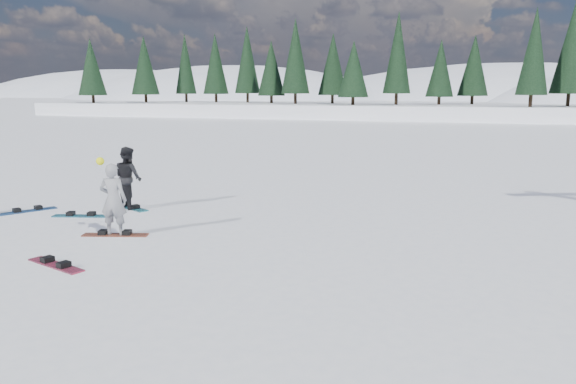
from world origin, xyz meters
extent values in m
plane|color=white|center=(0.00, 0.00, 0.00)|extent=(420.00, 420.00, 0.00)
cube|color=white|center=(0.00, 55.00, -1.00)|extent=(90.00, 14.00, 5.00)
ellipsoid|color=white|center=(-70.00, 170.00, -13.61)|extent=(143.00, 110.00, 49.50)
ellipsoid|color=white|center=(20.00, 200.00, -14.63)|extent=(182.00, 140.00, 53.20)
ellipsoid|color=white|center=(-140.00, 210.00, -14.30)|extent=(169.00, 130.00, 52.00)
cone|color=black|center=(-38.00, 55.00, 5.25)|extent=(3.20, 3.20, 7.50)
cone|color=black|center=(-33.78, 55.00, 5.25)|extent=(3.20, 3.20, 7.50)
cone|color=black|center=(-29.56, 55.00, 5.25)|extent=(3.20, 3.20, 7.50)
cone|color=black|center=(-25.33, 55.00, 5.25)|extent=(3.20, 3.20, 7.50)
cone|color=black|center=(-21.11, 55.00, 5.25)|extent=(3.20, 3.20, 7.50)
cone|color=black|center=(-16.89, 55.00, 5.25)|extent=(3.20, 3.20, 7.50)
cone|color=black|center=(-12.67, 55.00, 5.25)|extent=(3.20, 3.20, 7.50)
cone|color=black|center=(-8.44, 55.00, 5.25)|extent=(3.20, 3.20, 7.50)
cone|color=black|center=(-4.22, 55.00, 5.25)|extent=(3.20, 3.20, 7.50)
cone|color=black|center=(0.00, 55.00, 5.25)|extent=(3.20, 3.20, 7.50)
cone|color=black|center=(4.22, 55.00, 5.25)|extent=(3.20, 3.20, 7.50)
cone|color=black|center=(8.44, 55.00, 5.25)|extent=(3.20, 3.20, 7.50)
cone|color=black|center=(12.67, 55.00, 5.25)|extent=(3.20, 3.20, 7.50)
cone|color=black|center=(16.89, 55.00, 5.25)|extent=(3.20, 3.20, 7.50)
imported|color=#97979C|center=(-0.26, -0.21, 0.84)|extent=(0.68, 0.52, 1.68)
sphere|color=#F6F50C|center=(-0.46, -0.33, 1.74)|extent=(0.18, 0.18, 0.18)
imported|color=black|center=(-1.65, 2.53, 0.87)|extent=(1.06, 0.98, 1.75)
cube|color=#9C4222|center=(-0.26, -0.21, 0.01)|extent=(1.52, 0.68, 0.03)
cube|color=#166F7E|center=(-1.65, 2.53, 0.01)|extent=(1.47, 0.91, 0.03)
cube|color=teal|center=(-2.27, 1.20, 0.01)|extent=(1.52, 0.66, 0.03)
cube|color=maroon|center=(-0.03, -2.49, 0.01)|extent=(1.51, 0.76, 0.03)
cube|color=#1A4E94|center=(-4.07, 1.27, 0.01)|extent=(1.03, 1.42, 0.03)
camera|label=1|loc=(7.31, -10.98, 3.35)|focal=35.00mm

